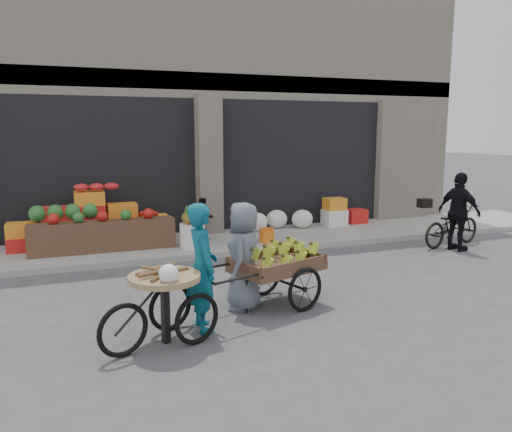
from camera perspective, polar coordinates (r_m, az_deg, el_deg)
name	(u,v)px	position (r m, az deg, el deg)	size (l,w,h in m)	color
ground	(303,305)	(7.35, 5.42, -10.07)	(80.00, 80.00, 0.00)	#424244
sidewalk	(221,242)	(11.01, -4.04, -3.02)	(18.00, 2.20, 0.12)	gray
building	(179,99)	(14.58, -8.80, 13.09)	(14.00, 6.45, 7.00)	beige
fruit_display	(101,220)	(10.74, -17.30, -0.44)	(3.10, 1.12, 1.24)	red
pineapple_bin	(193,235)	(10.28, -7.25, -2.22)	(0.52, 0.52, 0.50)	silver
fire_hydrant	(244,226)	(10.52, -1.37, -1.14)	(0.22, 0.22, 0.71)	#A5140F
orange_bucket	(267,235)	(10.69, 1.25, -2.24)	(0.32, 0.32, 0.30)	orange
right_bay_goods	(315,215)	(12.47, 6.71, 0.06)	(3.35, 0.60, 0.70)	silver
seated_person	(204,219)	(10.91, -5.98, -0.36)	(0.45, 0.35, 0.93)	black
banana_cart	(274,262)	(7.11, 2.12, -5.30)	(2.26, 1.42, 0.88)	brown
vendor_woman	(202,267)	(6.27, -6.17, -5.83)	(0.59, 0.39, 1.62)	#0D5267
tricycle_cart	(164,297)	(5.99, -10.43, -9.11)	(1.44, 1.09, 0.95)	#9E7F51
vendor_grey	(244,256)	(6.97, -1.41, -4.61)	(0.74, 0.48, 1.52)	slate
bicycle	(452,225)	(11.66, 21.47, -1.01)	(0.60, 1.72, 0.90)	black
cyclist	(459,212)	(11.18, 22.19, 0.44)	(0.96, 0.40, 1.64)	black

